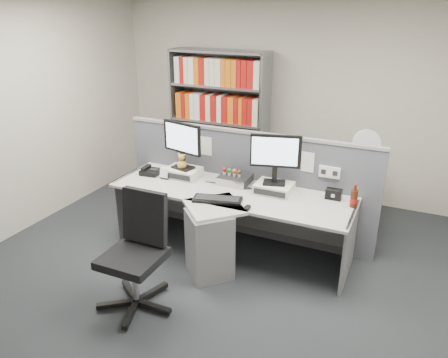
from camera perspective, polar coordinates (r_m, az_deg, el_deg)
The scene contains 21 objects.
ground at distance 4.33m, azimuth -3.71°, elevation -14.38°, with size 5.50×5.50×0.00m, color #2C3034.
room_shell at distance 3.57m, azimuth -4.42°, elevation 9.45°, with size 5.04×5.54×2.72m.
partition at distance 5.00m, azimuth 2.92°, elevation -0.55°, with size 3.00×0.08×1.27m.
desk at distance 4.53m, azimuth -0.29°, elevation -5.68°, with size 2.60×1.20×0.72m.
monitor_riser_left at distance 5.00m, azimuth -5.42°, elevation 0.89°, with size 0.38×0.31×0.10m.
monitor_riser_right at distance 4.58m, azimuth 6.61°, elevation -1.19°, with size 0.38×0.31×0.10m.
monitor_left at distance 4.88m, azimuth -5.56°, elevation 4.96°, with size 0.52×0.22×0.54m.
monitor_right at distance 4.45m, azimuth 6.82°, elevation 3.16°, with size 0.51×0.22×0.53m.
desktop_pc at distance 4.79m, azimuth 1.44°, elevation -0.04°, with size 0.33×0.30×0.09m.
figurines at distance 4.76m, azimuth 1.04°, elevation 1.01°, with size 0.23×0.05×0.09m.
keyboard at distance 4.37m, azimuth -0.86°, elevation -2.70°, with size 0.53×0.30×0.03m.
mouse at distance 4.20m, azimuth 3.12°, elevation -3.75°, with size 0.07×0.11×0.04m, color black.
desk_phone at distance 5.12m, azimuth -9.72°, elevation 1.00°, with size 0.23×0.21×0.09m.
desk_calendar at distance 4.96m, azimuth -7.82°, elevation 0.65°, with size 0.11×0.08×0.13m.
plush_toy at distance 4.93m, azimuth -5.60°, elevation 2.17°, with size 0.11×0.11×0.19m.
speaker at distance 4.54m, azimuth 14.32°, elevation -1.94°, with size 0.16×0.09×0.11m, color black.
cola_bottle at distance 4.40m, azimuth 16.80°, elevation -2.48°, with size 0.07×0.07×0.24m.
shelving_unit at distance 6.28m, azimuth -0.64°, elevation 7.36°, with size 1.41×0.40×2.00m.
filing_cabinet at distance 5.53m, azimuth 17.41°, elevation -2.67°, with size 0.45×0.61×0.70m.
desk_fan at distance 5.29m, azimuth 18.25°, elevation 4.13°, with size 0.32×0.19×0.54m.
office_chair at distance 3.94m, azimuth -11.35°, elevation -9.02°, with size 0.66×0.69×1.04m.
Camera 1 is at (1.70, -3.04, 2.56)m, focal length 34.59 mm.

